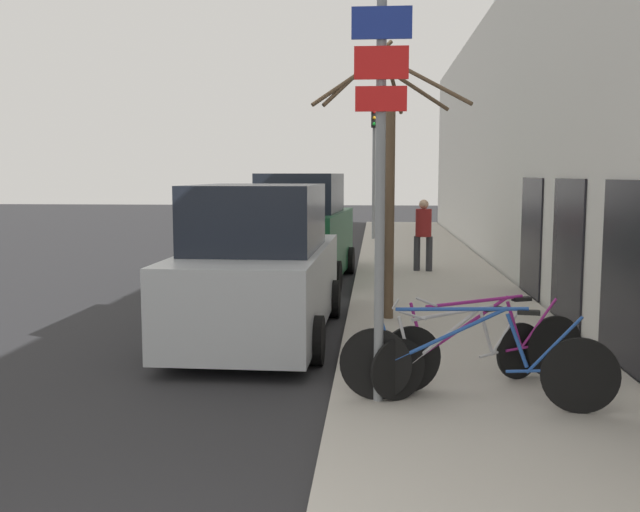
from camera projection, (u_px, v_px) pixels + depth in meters
name	position (u px, v px, depth m)	size (l,w,h in m)	color
ground_plane	(304.00, 290.00, 14.40)	(80.00, 80.00, 0.00)	#28282B
sidewalk_curb	(425.00, 269.00, 16.96)	(3.20, 32.00, 0.15)	#ADA89E
building_facade	(504.00, 135.00, 16.39)	(0.23, 32.00, 6.50)	silver
signpost	(380.00, 174.00, 6.64)	(0.55, 0.11, 3.84)	gray
bicycle_0	(475.00, 363.00, 6.68)	(2.56, 0.51, 0.97)	black
bicycle_1	(462.00, 354.00, 7.22)	(1.84, 1.19, 0.84)	black
bicycle_2	(485.00, 347.00, 7.38)	(2.21, 0.94, 0.93)	black
parked_car_0	(260.00, 269.00, 10.13)	(2.13, 4.78, 2.19)	#B2B7BC
parked_car_1	(302.00, 233.00, 15.43)	(2.19, 4.42, 2.35)	#144728
pedestrian_near	(423.00, 230.00, 16.07)	(0.42, 0.36, 1.62)	#333338
street_tree	(389.00, 183.00, 10.60)	(2.27, 1.42, 4.13)	brown
traffic_light	(374.00, 153.00, 23.93)	(0.20, 0.30, 4.50)	gray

